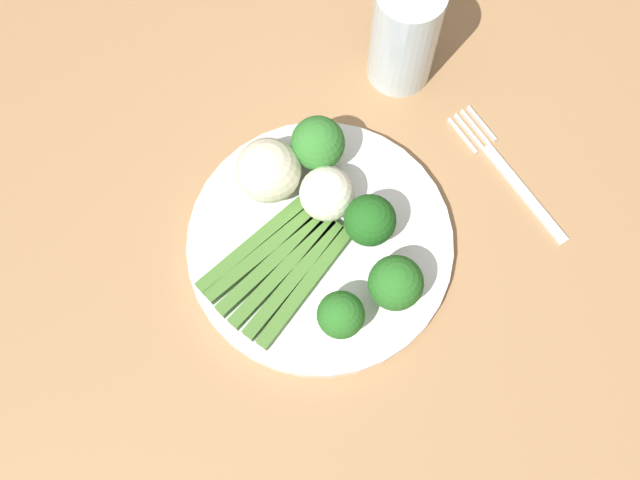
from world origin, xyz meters
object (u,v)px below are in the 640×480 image
Objects in this scene: water_glass at (405,34)px; cauliflower_front at (327,194)px; broccoli_back at (341,315)px; cauliflower_mid at (268,171)px; plate at (320,244)px; asparagus_bundle at (279,266)px; broccoli_back_right at (396,283)px; dining_table at (278,257)px; broccoli_outer_edge at (370,221)px; fork at (508,173)px; broccoli_left at (318,144)px.

cauliflower_front is at bearing -154.02° from water_glass.
cauliflower_mid is at bearing 77.44° from broccoli_back.
plate is 1.95× the size of water_glass.
broccoli_back is at bearing 90.26° from asparagus_bundle.
asparagus_bundle is at bearing 175.96° from plate.
broccoli_back_right is 1.18× the size of cauliflower_front.
cauliflower_front is at bearing -171.51° from asparagus_bundle.
broccoli_back_right is 0.11m from cauliflower_front.
water_glass reaches higher than broccoli_back.
dining_table is at bearing 108.62° from broccoli_back_right.
broccoli_outer_edge is (0.07, 0.05, 0.00)m from broccoli_back.
broccoli_back is at bearing -115.16° from plate.
asparagus_bundle is 0.09m from broccoli_outer_edge.
broccoli_outer_edge reaches higher than fork.
broccoli_outer_edge is 0.35× the size of fork.
cauliflower_mid reaches higher than broccoli_back.
broccoli_left is 1.21× the size of cauliflower_front.
asparagus_bundle is 0.24m from fork.
broccoli_back_right is at bearing -8.77° from broccoli_back.
cauliflower_mid is 0.48× the size of water_glass.
plate is at bearing -126.96° from broccoli_left.
broccoli_outer_edge is 0.95× the size of cauliflower_mid.
water_glass reaches higher than broccoli_left.
asparagus_bundle is at bearing -146.28° from broccoli_left.
plate is 4.83× the size of broccoli_back.
cauliflower_mid is (-0.02, 0.15, -0.00)m from broccoli_back_right.
asparagus_bundle is at bearing 98.79° from broccoli_back.
cauliflower_mid reaches higher than plate.
asparagus_bundle is (-0.02, -0.04, 0.13)m from dining_table.
cauliflower_front is at bearing -117.93° from broccoli_left.
broccoli_back_right is (-0.03, -0.15, -0.00)m from broccoli_left.
plate is at bearing -151.10° from water_glass.
water_glass is (0.18, 0.10, 0.06)m from plate.
dining_table is at bearing 84.39° from broccoli_back.
cauliflower_front is at bearing 42.06° from plate.
plate is at bearing 78.11° from fork.
dining_table is 19.83× the size of broccoli_left.
dining_table is 9.61× the size of water_glass.
cauliflower_mid is at bearing 90.60° from plate.
fork is at bearing -16.15° from plate.
broccoli_back is (-0.01, -0.12, 0.15)m from dining_table.
broccoli_back_right is 0.16m from cauliflower_mid.
broccoli_outer_edge is at bearing 71.55° from broccoli_back_right.
broccoli_left is 0.37× the size of fork.
asparagus_bundle is 0.12m from broccoli_left.
broccoli_left is 0.15m from broccoli_back_right.
water_glass is (0.18, 0.02, 0.02)m from cauliflower_mid.
cauliflower_mid is at bearing 53.50° from dining_table.
cauliflower_front is 0.18m from fork.
asparagus_bundle is at bearing -156.80° from water_glass.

